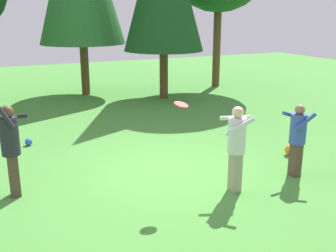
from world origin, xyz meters
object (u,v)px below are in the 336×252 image
Objects in this scene: person_bystander at (298,135)px; ball_orange at (290,150)px; frisbee at (181,105)px; person_thrower at (10,143)px; person_catcher at (237,142)px; ball_blue at (29,142)px.

ball_orange is at bearing -121.25° from person_bystander.
frisbee reaches higher than person_bystander.
person_bystander is 2.74m from frisbee.
frisbee is (-2.60, 0.29, 0.83)m from person_bystander.
ball_orange is at bearing 18.23° from person_thrower.
person_catcher is at bearing 0.26° from person_thrower.
person_thrower is at bearing -101.03° from ball_blue.
person_thrower reaches higher than person_bystander.
person_thrower is at bearing 157.43° from frisbee.
person_catcher reaches higher than ball_orange.
person_catcher is 5.77m from ball_blue.
person_thrower reaches higher than ball_blue.
person_thrower is at bearing -8.86° from person_bystander.
frisbee reaches higher than person_catcher.
frisbee is 5.11m from ball_blue.
ball_orange is (3.39, 0.74, -1.62)m from frisbee.
person_bystander is (5.52, -1.51, -0.15)m from person_thrower.
person_thrower is 3.23m from ball_blue.
ball_orange is at bearing -31.48° from ball_blue.
person_thrower reaches higher than person_catcher.
frisbee is at bearing -167.76° from ball_orange.
person_bystander is at bearing -154.89° from person_catcher.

